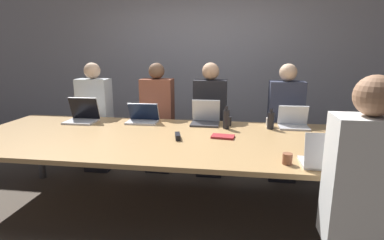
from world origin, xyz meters
The scene contains 20 objects.
ground_plane centered at (0.00, 0.00, 0.00)m, with size 24.00×24.00×0.00m, color brown.
curtain_wall centered at (0.00, 2.06, 1.40)m, with size 12.00×0.06×2.80m.
conference_table centered at (0.00, 0.00, 0.72)m, with size 4.13×1.46×0.77m.
laptop_near_right centered at (1.14, -0.58, 0.85)m, with size 0.34×0.26×0.26m.
person_near_right centered at (1.24, -0.94, 0.71)m, with size 0.40×0.24×1.45m.
cup_near_right centered at (0.88, -0.55, 0.81)m, with size 0.07×0.07×0.08m.
laptop_far_midleft centered at (-0.54, 0.53, 0.84)m, with size 0.35×0.22×0.22m.
person_far_midleft centered at (-0.49, 1.01, 0.69)m, with size 0.40×0.24×1.42m.
laptop_far_right centered at (1.11, 0.55, 0.84)m, with size 0.31×0.22×0.23m.
person_far_right centered at (1.09, 0.95, 0.69)m, with size 0.40×0.24×1.43m.
cup_far_right centered at (0.87, 0.55, 0.82)m, with size 0.08×0.08×0.10m.
bottle_far_right centered at (0.87, 0.45, 0.86)m, with size 0.07×0.07×0.21m.
laptop_far_left centered at (-1.24, 0.48, 0.85)m, with size 0.34×0.27×0.28m.
person_far_left centered at (-1.30, 0.91, 0.69)m, with size 0.40×0.24×1.42m.
laptop_far_center centered at (0.17, 0.58, 0.85)m, with size 0.31×0.26×0.27m.
person_far_center centered at (0.19, 0.97, 0.69)m, with size 0.40×0.24×1.43m.
cup_far_center centered at (0.41, 0.54, 0.82)m, with size 0.09×0.09×0.10m.
bottle_far_center centered at (0.41, 0.40, 0.88)m, with size 0.07×0.07×0.24m.
stapler centered at (-0.02, -0.05, 0.80)m, with size 0.08×0.16×0.05m.
notebook centered at (0.39, 0.06, 0.78)m, with size 0.22×0.16×0.02m.
Camera 1 is at (0.49, -2.66, 1.58)m, focal length 28.00 mm.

